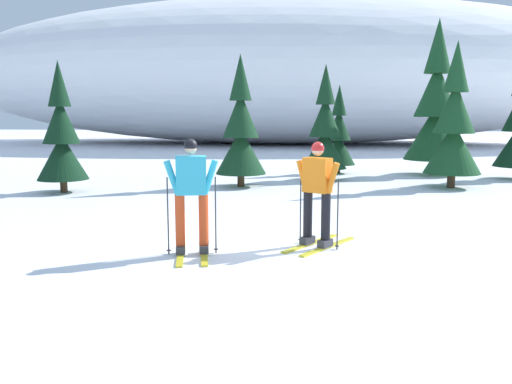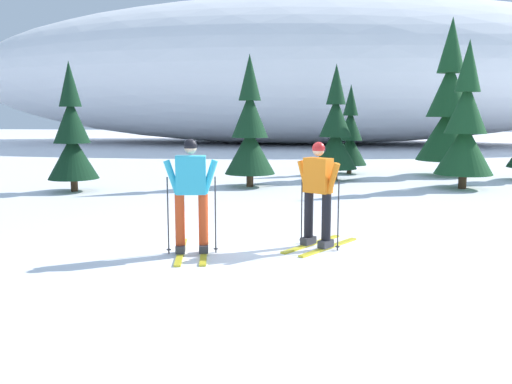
{
  "view_description": "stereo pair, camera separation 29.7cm",
  "coord_description": "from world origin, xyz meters",
  "px_view_note": "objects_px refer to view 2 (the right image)",
  "views": [
    {
      "loc": [
        1.07,
        -8.93,
        2.18
      ],
      "look_at": [
        0.08,
        -0.56,
        0.95
      ],
      "focal_mm": 37.9,
      "sensor_mm": 36.0,
      "label": 1
    },
    {
      "loc": [
        1.36,
        -8.89,
        2.18
      ],
      "look_at": [
        0.08,
        -0.56,
        0.95
      ],
      "focal_mm": 37.9,
      "sensor_mm": 36.0,
      "label": 2
    }
  ],
  "objects_px": {
    "pine_tree_center": "(350,137)",
    "skier_orange_jacket": "(318,192)",
    "skier_cyan_jacket": "(191,193)",
    "pine_tree_right": "(449,110)",
    "pine_tree_center_right": "(465,127)",
    "pine_tree_left": "(250,132)",
    "pine_tree_far_left": "(72,138)",
    "pine_tree_center_left": "(335,132)"
  },
  "relations": [
    {
      "from": "pine_tree_center",
      "to": "skier_orange_jacket",
      "type": "bearing_deg",
      "value": -93.61
    },
    {
      "from": "skier_cyan_jacket",
      "to": "pine_tree_right",
      "type": "height_order",
      "value": "pine_tree_right"
    },
    {
      "from": "pine_tree_center",
      "to": "pine_tree_center_right",
      "type": "height_order",
      "value": "pine_tree_center_right"
    },
    {
      "from": "skier_orange_jacket",
      "to": "pine_tree_left",
      "type": "xyz_separation_m",
      "value": [
        -2.3,
        7.16,
        0.72
      ]
    },
    {
      "from": "skier_orange_jacket",
      "to": "pine_tree_far_left",
      "type": "xyz_separation_m",
      "value": [
        -7.02,
        5.42,
        0.6
      ]
    },
    {
      "from": "pine_tree_center_left",
      "to": "pine_tree_center",
      "type": "height_order",
      "value": "pine_tree_center_left"
    },
    {
      "from": "skier_orange_jacket",
      "to": "pine_tree_center",
      "type": "bearing_deg",
      "value": 86.39
    },
    {
      "from": "pine_tree_left",
      "to": "pine_tree_center",
      "type": "bearing_deg",
      "value": 53.3
    },
    {
      "from": "pine_tree_center",
      "to": "pine_tree_center_right",
      "type": "xyz_separation_m",
      "value": [
        3.19,
        -3.54,
        0.44
      ]
    },
    {
      "from": "pine_tree_far_left",
      "to": "pine_tree_center_right",
      "type": "relative_size",
      "value": 0.85
    },
    {
      "from": "skier_orange_jacket",
      "to": "pine_tree_center_right",
      "type": "xyz_separation_m",
      "value": [
        3.9,
        7.65,
        0.87
      ]
    },
    {
      "from": "pine_tree_center_right",
      "to": "pine_tree_center",
      "type": "bearing_deg",
      "value": 132.03
    },
    {
      "from": "skier_orange_jacket",
      "to": "pine_tree_center",
      "type": "relative_size",
      "value": 0.54
    },
    {
      "from": "pine_tree_far_left",
      "to": "pine_tree_center_right",
      "type": "xyz_separation_m",
      "value": [
        10.92,
        2.24,
        0.27
      ]
    },
    {
      "from": "skier_orange_jacket",
      "to": "pine_tree_left",
      "type": "height_order",
      "value": "pine_tree_left"
    },
    {
      "from": "pine_tree_center_right",
      "to": "pine_tree_far_left",
      "type": "bearing_deg",
      "value": -168.43
    },
    {
      "from": "pine_tree_center_left",
      "to": "pine_tree_center_right",
      "type": "bearing_deg",
      "value": -22.62
    },
    {
      "from": "skier_orange_jacket",
      "to": "pine_tree_right",
      "type": "relative_size",
      "value": 0.32
    },
    {
      "from": "skier_cyan_jacket",
      "to": "pine_tree_center",
      "type": "xyz_separation_m",
      "value": [
        2.62,
        11.9,
        0.39
      ]
    },
    {
      "from": "pine_tree_far_left",
      "to": "pine_tree_center_left",
      "type": "distance_m",
      "value": 8.15
    },
    {
      "from": "pine_tree_left",
      "to": "pine_tree_right",
      "type": "xyz_separation_m",
      "value": [
        6.36,
        3.93,
        0.65
      ]
    },
    {
      "from": "pine_tree_far_left",
      "to": "pine_tree_left",
      "type": "distance_m",
      "value": 5.04
    },
    {
      "from": "skier_orange_jacket",
      "to": "pine_tree_right",
      "type": "distance_m",
      "value": 11.89
    },
    {
      "from": "skier_orange_jacket",
      "to": "pine_tree_center",
      "type": "xyz_separation_m",
      "value": [
        0.71,
        11.2,
        0.43
      ]
    },
    {
      "from": "skier_orange_jacket",
      "to": "pine_tree_far_left",
      "type": "height_order",
      "value": "pine_tree_far_left"
    },
    {
      "from": "pine_tree_center_left",
      "to": "pine_tree_right",
      "type": "height_order",
      "value": "pine_tree_right"
    },
    {
      "from": "skier_cyan_jacket",
      "to": "pine_tree_center_right",
      "type": "height_order",
      "value": "pine_tree_center_right"
    },
    {
      "from": "skier_orange_jacket",
      "to": "pine_tree_center_left",
      "type": "height_order",
      "value": "pine_tree_center_left"
    },
    {
      "from": "pine_tree_far_left",
      "to": "pine_tree_center",
      "type": "height_order",
      "value": "pine_tree_far_left"
    },
    {
      "from": "pine_tree_center_left",
      "to": "pine_tree_center_right",
      "type": "height_order",
      "value": "pine_tree_center_right"
    },
    {
      "from": "pine_tree_center",
      "to": "pine_tree_center_right",
      "type": "bearing_deg",
      "value": -47.97
    },
    {
      "from": "pine_tree_center",
      "to": "pine_tree_center_right",
      "type": "relative_size",
      "value": 0.75
    },
    {
      "from": "pine_tree_right",
      "to": "pine_tree_far_left",
      "type": "bearing_deg",
      "value": -152.88
    },
    {
      "from": "skier_orange_jacket",
      "to": "pine_tree_center_right",
      "type": "distance_m",
      "value": 8.63
    },
    {
      "from": "skier_cyan_jacket",
      "to": "pine_tree_left",
      "type": "relative_size",
      "value": 0.46
    },
    {
      "from": "pine_tree_far_left",
      "to": "pine_tree_center",
      "type": "xyz_separation_m",
      "value": [
        7.73,
        5.78,
        -0.17
      ]
    },
    {
      "from": "pine_tree_center_left",
      "to": "skier_orange_jacket",
      "type": "bearing_deg",
      "value": -91.19
    },
    {
      "from": "pine_tree_center",
      "to": "pine_tree_left",
      "type": "bearing_deg",
      "value": -126.7
    },
    {
      "from": "pine_tree_far_left",
      "to": "pine_tree_right",
      "type": "distance_m",
      "value": 12.48
    },
    {
      "from": "skier_cyan_jacket",
      "to": "pine_tree_far_left",
      "type": "relative_size",
      "value": 0.5
    },
    {
      "from": "pine_tree_left",
      "to": "pine_tree_center_left",
      "type": "height_order",
      "value": "pine_tree_left"
    },
    {
      "from": "pine_tree_left",
      "to": "pine_tree_right",
      "type": "height_order",
      "value": "pine_tree_right"
    }
  ]
}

